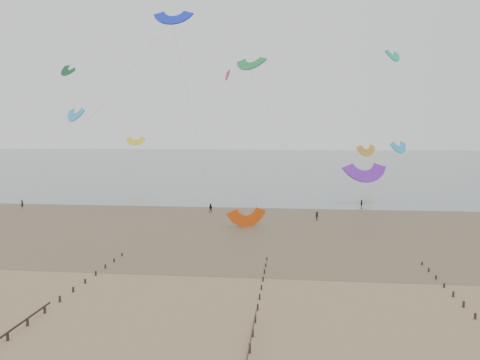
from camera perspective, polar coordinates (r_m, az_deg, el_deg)
name	(u,v)px	position (r m, az deg, el deg)	size (l,w,h in m)	color
ground	(219,294)	(46.01, -2.61, -13.66)	(500.00, 500.00, 0.00)	brown
sea_and_shore	(226,223)	(79.48, -1.73, -5.23)	(500.00, 665.00, 0.03)	#475654
kitesurfer_lead	(22,204)	(104.54, -25.02, -2.64)	(0.59, 0.39, 1.61)	black
kitesurfers	(364,206)	(94.66, 14.86, -3.08)	(121.21, 19.95, 1.88)	black
grounded_kite	(247,227)	(76.35, 0.83, -5.70)	(5.74, 3.01, 4.37)	#D5450D
kites_airborne	(265,112)	(132.66, 3.05, 8.29)	(252.29, 118.84, 38.23)	#0CA27B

